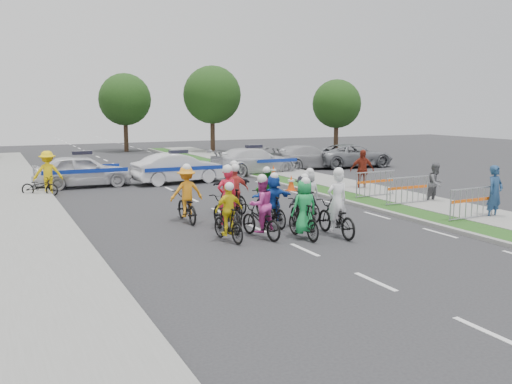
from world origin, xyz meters
name	(u,v)px	position (x,y,z in m)	size (l,w,h in m)	color
ground	(305,250)	(0.00, 0.00, 0.00)	(90.00, 90.00, 0.00)	#28282B
curb_right	(355,204)	(5.10, 5.00, 0.06)	(0.20, 60.00, 0.12)	gray
grass_strip	(370,203)	(5.80, 5.00, 0.06)	(1.20, 60.00, 0.11)	#194115
sidewalk_right	(407,199)	(7.60, 5.00, 0.07)	(2.40, 60.00, 0.13)	gray
sidewalk_left	(24,233)	(-6.50, 5.00, 0.07)	(3.00, 60.00, 0.13)	gray
rider_0	(336,214)	(1.63, 1.02, 0.66)	(0.75, 1.99, 2.01)	black
rider_1	(304,215)	(0.62, 1.13, 0.69)	(0.75, 1.69, 1.77)	black
rider_2	(261,214)	(-0.43, 1.73, 0.69)	(0.93, 1.89, 1.84)	black
rider_3	(228,218)	(-1.42, 1.74, 0.65)	(0.88, 1.64, 1.67)	black
rider_4	(303,206)	(1.38, 2.49, 0.66)	(0.96, 1.68, 1.68)	black
rider_5	(273,204)	(0.56, 2.92, 0.73)	(1.38, 1.64, 1.71)	black
rider_6	(227,208)	(-0.89, 3.15, 0.66)	(0.76, 1.99, 2.00)	black
rider_7	(308,200)	(2.06, 3.32, 0.68)	(0.75, 1.68, 1.74)	black
rider_8	(266,199)	(0.99, 4.30, 0.65)	(0.77, 1.75, 1.74)	black
rider_9	(234,198)	(-0.10, 4.42, 0.72)	(0.98, 1.83, 1.87)	black
rider_10	(186,199)	(-1.62, 4.79, 0.74)	(1.07, 1.88, 1.91)	black
rider_11	(233,191)	(0.38, 5.63, 0.78)	(1.52, 1.81, 1.85)	black
police_car_0	(83,171)	(-3.39, 14.49, 0.75)	(1.78, 4.42, 1.51)	silver
police_car_1	(179,168)	(1.02, 13.85, 0.72)	(1.53, 4.39, 1.45)	silver
police_car_2	(254,161)	(5.83, 15.53, 0.72)	(2.03, 4.99, 1.45)	silver
civilian_sedan	(306,157)	(9.72, 16.53, 0.70)	(1.97, 4.85, 1.41)	#AAAAAF
civilian_suv	(353,156)	(12.82, 16.26, 0.70)	(2.32, 5.04, 1.40)	gray
spectator_0	(495,193)	(7.66, 0.81, 0.90)	(0.66, 0.43, 1.80)	navy
spectator_1	(436,183)	(8.13, 4.04, 0.78)	(0.76, 0.59, 1.56)	#56565B
spectator_2	(362,170)	(7.53, 7.96, 0.91)	(1.07, 0.44, 1.82)	maroon
marshal_hiviz	(48,173)	(-5.06, 12.87, 0.92)	(1.19, 0.68, 1.84)	yellow
barrier_0	(472,205)	(6.70, 0.83, 0.56)	(2.00, 0.50, 1.12)	#A5A8AD
barrier_1	(407,192)	(6.70, 3.96, 0.56)	(2.00, 0.50, 1.12)	#A5A8AD
barrier_2	(375,185)	(6.70, 5.90, 0.56)	(2.00, 0.50, 1.12)	#A5A8AD
cone_0	(291,183)	(4.73, 9.32, 0.34)	(0.40, 0.40, 0.70)	#F24C0C
cone_1	(273,172)	(5.92, 13.36, 0.34)	(0.40, 0.40, 0.70)	#F24C0C
parked_bike	(40,186)	(-5.45, 12.39, 0.41)	(0.55, 1.58, 0.83)	black
tree_1	(212,95)	(9.00, 30.00, 4.54)	(4.55, 4.55, 6.82)	#382619
tree_2	(337,104)	(18.00, 26.00, 3.83)	(3.85, 3.85, 5.77)	#382619
tree_4	(125,100)	(3.00, 34.00, 4.19)	(4.20, 4.20, 6.30)	#382619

